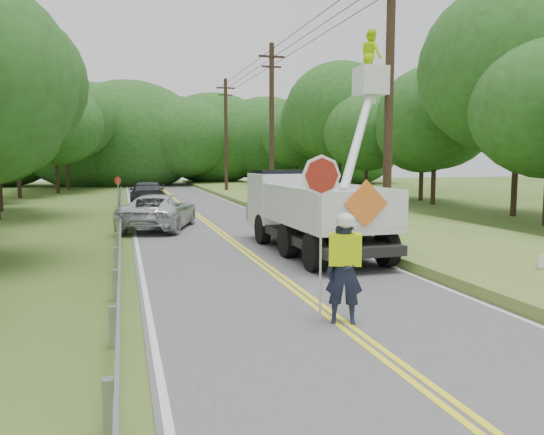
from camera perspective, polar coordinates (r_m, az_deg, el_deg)
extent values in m
plane|color=#335818|center=(9.32, 10.23, -13.18)|extent=(140.00, 140.00, 0.00)
cube|color=#505052|center=(22.45, -5.50, -1.62)|extent=(7.20, 96.00, 0.02)
cube|color=#FFF322|center=(22.43, -5.75, -1.59)|extent=(0.12, 96.00, 0.00)
cube|color=#FFF322|center=(22.46, -5.25, -1.58)|extent=(0.12, 96.00, 0.00)
cube|color=silver|center=(22.11, -14.34, -1.87)|extent=(0.12, 96.00, 0.00)
cube|color=silver|center=(23.29, 2.89, -1.28)|extent=(0.12, 96.00, 0.00)
cube|color=#94969C|center=(6.51, -16.99, -18.93)|extent=(0.12, 0.14, 0.70)
cube|color=#94969C|center=(9.31, -16.57, -11.10)|extent=(0.12, 0.14, 0.70)
cube|color=#94969C|center=(12.21, -16.35, -6.94)|extent=(0.12, 0.14, 0.70)
cube|color=#94969C|center=(15.15, -16.22, -4.39)|extent=(0.12, 0.14, 0.70)
cube|color=#94969C|center=(18.11, -16.13, -2.66)|extent=(0.12, 0.14, 0.70)
cube|color=#94969C|center=(21.08, -16.07, -1.42)|extent=(0.12, 0.14, 0.70)
cube|color=#94969C|center=(24.05, -16.02, -0.49)|extent=(0.12, 0.14, 0.70)
cube|color=#94969C|center=(27.04, -15.98, 0.24)|extent=(0.12, 0.14, 0.70)
cube|color=#94969C|center=(30.02, -15.95, 0.82)|extent=(0.12, 0.14, 0.70)
cube|color=#94969C|center=(33.01, -15.93, 1.30)|extent=(0.12, 0.14, 0.70)
cube|color=#94969C|center=(36.00, -15.91, 1.69)|extent=(0.12, 0.14, 0.70)
cube|color=#94969C|center=(38.99, -15.89, 2.03)|extent=(0.12, 0.14, 0.70)
cube|color=#94969C|center=(41.99, -15.87, 2.32)|extent=(0.12, 0.14, 0.70)
cube|color=#94969C|center=(44.98, -15.86, 2.57)|extent=(0.12, 0.14, 0.70)
cube|color=#94969C|center=(23.03, -15.80, -0.15)|extent=(0.05, 48.00, 0.34)
cylinder|color=black|center=(19.18, 12.33, 11.87)|extent=(0.30, 0.30, 10.00)
cylinder|color=black|center=(33.16, -0.04, 9.60)|extent=(0.30, 0.30, 10.00)
cube|color=black|center=(33.67, -0.04, 16.76)|extent=(1.60, 0.12, 0.12)
cube|color=black|center=(33.56, -0.04, 15.75)|extent=(1.20, 0.10, 0.10)
cylinder|color=black|center=(47.77, -4.92, 8.57)|extent=(0.30, 0.30, 10.00)
cube|color=black|center=(48.12, -4.97, 13.57)|extent=(1.60, 0.12, 0.12)
cube|color=black|center=(48.04, -4.97, 12.86)|extent=(1.20, 0.10, 0.10)
cylinder|color=black|center=(27.35, 2.33, 18.99)|extent=(0.03, 43.00, 0.03)
cylinder|color=black|center=(27.56, 3.79, 18.88)|extent=(0.03, 43.00, 0.03)
cylinder|color=black|center=(27.80, 5.23, 18.76)|extent=(0.03, 43.00, 0.03)
cube|color=olive|center=(24.67, 10.96, -0.66)|extent=(7.00, 96.00, 0.30)
cylinder|color=#332319|center=(35.14, -27.00, 2.50)|extent=(0.32, 0.32, 2.36)
cylinder|color=#332319|center=(46.37, -25.31, 3.61)|extent=(0.32, 0.32, 2.81)
ellipsoid|color=#274818|center=(46.38, -25.51, 7.85)|extent=(6.55, 6.55, 5.76)
cylinder|color=#332319|center=(51.51, -21.89, 4.39)|extent=(0.32, 0.32, 3.56)
ellipsoid|color=#274818|center=(51.58, -22.09, 9.23)|extent=(8.31, 8.31, 7.31)
cylinder|color=#332319|center=(56.62, -20.91, 4.82)|extent=(0.32, 0.32, 4.08)
ellipsoid|color=#274818|center=(56.74, -21.11, 9.85)|extent=(9.51, 9.51, 8.37)
cylinder|color=#332319|center=(31.58, 24.44, 4.24)|extent=(0.32, 0.32, 4.53)
ellipsoid|color=#274818|center=(31.91, 24.90, 14.21)|extent=(10.57, 10.57, 9.30)
cylinder|color=#332319|center=(37.54, 16.79, 3.88)|extent=(0.32, 0.32, 3.35)
ellipsoid|color=#274818|center=(37.61, 17.00, 10.13)|extent=(7.83, 7.83, 6.89)
cylinder|color=#332319|center=(41.10, 15.58, 3.81)|extent=(0.32, 0.32, 2.93)
ellipsoid|color=#274818|center=(41.11, 15.73, 8.80)|extent=(6.84, 6.84, 6.02)
cylinder|color=#332319|center=(44.03, 10.00, 4.14)|extent=(0.32, 0.32, 3.00)
ellipsoid|color=#274818|center=(44.05, 10.09, 8.91)|extent=(7.01, 7.01, 6.17)
cylinder|color=#332319|center=(48.00, 7.23, 5.06)|extent=(0.32, 0.32, 4.18)
ellipsoid|color=#274818|center=(48.17, 7.32, 11.15)|extent=(9.76, 9.76, 8.59)
cylinder|color=#332319|center=(53.77, 5.96, 5.12)|extent=(0.32, 0.32, 4.02)
ellipsoid|color=#274818|center=(53.89, 6.02, 10.35)|extent=(9.39, 9.39, 8.26)
cylinder|color=#332319|center=(56.98, 2.62, 4.78)|extent=(0.32, 0.32, 3.18)
ellipsoid|color=#274818|center=(57.01, 2.64, 8.69)|extent=(7.41, 7.41, 6.52)
ellipsoid|color=#274818|center=(65.74, -23.03, 7.91)|extent=(12.66, 9.50, 9.50)
ellipsoid|color=#274818|center=(64.44, -18.84, 8.11)|extent=(16.27, 12.20, 12.20)
ellipsoid|color=#274818|center=(64.09, -14.94, 8.25)|extent=(17.22, 12.92, 12.92)
ellipsoid|color=#274818|center=(62.66, -9.88, 8.41)|extent=(12.32, 9.24, 9.24)
ellipsoid|color=#274818|center=(66.64, -6.20, 8.34)|extent=(14.82, 11.12, 11.12)
ellipsoid|color=#274818|center=(67.21, -0.59, 8.36)|extent=(13.83, 10.37, 10.37)
ellipsoid|color=#274818|center=(67.48, 2.86, 8.34)|extent=(10.55, 7.92, 7.92)
ellipsoid|color=#274818|center=(67.25, 7.25, 8.31)|extent=(16.42, 12.31, 12.31)
imported|color=#191E33|center=(10.11, 7.74, -5.81)|extent=(0.82, 0.68, 1.93)
cube|color=#B1DC05|center=(10.02, 7.77, -3.36)|extent=(0.68, 0.55, 0.58)
ellipsoid|color=silver|center=(9.95, 7.82, -0.32)|extent=(0.36, 0.36, 0.29)
cylinder|color=#B7B7B7|center=(10.07, 5.19, -3.58)|extent=(0.04, 0.04, 2.70)
cylinder|color=maroon|center=(9.93, 5.28, 4.47)|extent=(0.77, 0.05, 0.77)
cylinder|color=black|center=(14.66, 4.48, -3.68)|extent=(0.36, 1.08, 1.07)
cylinder|color=black|center=(15.62, 12.12, -3.19)|extent=(0.36, 1.08, 1.07)
cylinder|color=black|center=(16.73, 1.66, -2.43)|extent=(0.36, 1.08, 1.07)
cylinder|color=black|center=(17.57, 8.56, -2.07)|extent=(0.36, 1.08, 1.07)
cylinder|color=black|center=(19.36, -1.01, -1.23)|extent=(0.36, 1.08, 1.07)
cylinder|color=black|center=(20.09, 5.11, -0.98)|extent=(0.36, 1.08, 1.07)
cube|color=black|center=(17.41, 4.78, -1.84)|extent=(2.54, 7.20, 0.28)
cube|color=white|center=(16.63, 5.80, -0.30)|extent=(2.71, 5.20, 0.25)
cube|color=white|center=(16.12, 1.70, 1.51)|extent=(0.21, 5.13, 1.00)
cube|color=white|center=(17.10, 9.71, 1.70)|extent=(0.21, 5.13, 1.00)
cube|color=white|center=(14.28, 9.82, 0.80)|extent=(2.57, 0.14, 1.00)
cube|color=white|center=(20.12, 1.59, 1.83)|extent=(2.57, 2.19, 2.01)
cube|color=black|center=(20.29, 1.39, 3.92)|extent=(2.27, 1.51, 0.84)
cube|color=white|center=(15.46, 7.60, 1.25)|extent=(1.03, 1.03, 0.89)
cube|color=white|center=(18.95, 10.46, 14.07)|extent=(0.95, 0.95, 0.95)
imported|color=#B1DC05|center=(19.08, 10.51, 16.59)|extent=(0.62, 0.80, 1.65)
cube|color=orange|center=(14.19, 9.97, 1.45)|extent=(1.26, 0.08, 1.26)
imported|color=silver|center=(23.98, -11.94, 0.64)|extent=(4.06, 6.00, 1.53)
imported|color=#35363D|center=(35.34, -13.12, 2.45)|extent=(2.30, 5.52, 1.59)
cylinder|color=#94969C|center=(29.81, -16.02, 2.03)|extent=(0.06, 0.06, 1.99)
cylinder|color=maroon|center=(29.76, -16.08, 3.77)|extent=(0.36, 0.31, 0.45)
cube|color=white|center=(15.23, 26.93, -4.14)|extent=(0.45, 0.18, 0.33)
cylinder|color=#94969C|center=(15.16, 26.35, -5.24)|extent=(0.02, 0.02, 0.47)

